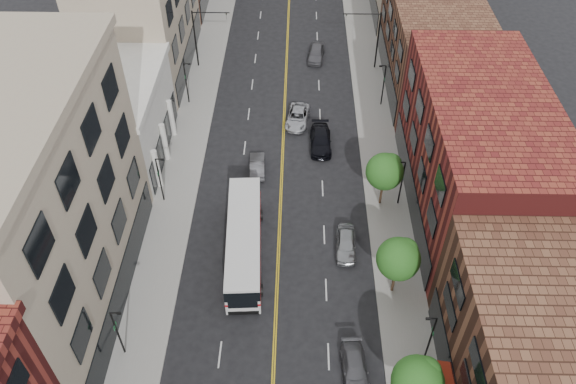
# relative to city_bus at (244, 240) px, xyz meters

# --- Properties ---
(sidewalk_left) EXTENTS (4.00, 110.00, 0.15)m
(sidewalk_left) POSITION_rel_city_bus_xyz_m (-7.15, 17.42, -1.80)
(sidewalk_left) COLOR gray
(sidewalk_left) RESTS_ON ground
(sidewalk_right) EXTENTS (4.00, 110.00, 0.15)m
(sidewalk_right) POSITION_rel_city_bus_xyz_m (12.85, 17.42, -1.80)
(sidewalk_right) COLOR gray
(sidewalk_right) RESTS_ON ground
(bldg_l_tanoffice) EXTENTS (10.00, 22.00, 18.00)m
(bldg_l_tanoffice) POSITION_rel_city_bus_xyz_m (-14.15, -4.58, 7.13)
(bldg_l_tanoffice) COLOR gray
(bldg_l_tanoffice) RESTS_ON ground
(bldg_l_white) EXTENTS (10.00, 14.00, 8.00)m
(bldg_l_white) POSITION_rel_city_bus_xyz_m (-14.15, 13.42, 2.13)
(bldg_l_white) COLOR silver
(bldg_l_white) RESTS_ON ground
(bldg_r_mid) EXTENTS (10.00, 22.00, 12.00)m
(bldg_r_mid) POSITION_rel_city_bus_xyz_m (19.85, 6.42, 4.13)
(bldg_r_mid) COLOR maroon
(bldg_r_mid) RESTS_ON ground
(bldg_r_far_a) EXTENTS (10.00, 20.00, 10.00)m
(bldg_r_far_a) POSITION_rel_city_bus_xyz_m (19.85, 27.42, 3.13)
(bldg_r_far_a) COLOR #522E21
(bldg_r_far_a) RESTS_ON ground
(tree_r_1) EXTENTS (3.40, 3.40, 5.59)m
(tree_r_1) POSITION_rel_city_bus_xyz_m (12.23, -13.51, 2.25)
(tree_r_1) COLOR black
(tree_r_1) RESTS_ON sidewalk_right
(tree_r_2) EXTENTS (3.40, 3.40, 5.59)m
(tree_r_2) POSITION_rel_city_bus_xyz_m (12.23, -3.51, 2.25)
(tree_r_2) COLOR black
(tree_r_2) RESTS_ON sidewalk_right
(tree_r_3) EXTENTS (3.40, 3.40, 5.59)m
(tree_r_3) POSITION_rel_city_bus_xyz_m (12.23, 6.49, 2.25)
(tree_r_3) COLOR black
(tree_r_3) RESTS_ON sidewalk_right
(lamp_l_1) EXTENTS (0.81, 0.55, 5.05)m
(lamp_l_1) POSITION_rel_city_bus_xyz_m (-8.11, -9.58, 1.10)
(lamp_l_1) COLOR black
(lamp_l_1) RESTS_ON sidewalk_left
(lamp_l_2) EXTENTS (0.81, 0.55, 5.05)m
(lamp_l_2) POSITION_rel_city_bus_xyz_m (-8.11, 6.42, 1.10)
(lamp_l_2) COLOR black
(lamp_l_2) RESTS_ON sidewalk_left
(lamp_l_3) EXTENTS (0.81, 0.55, 5.05)m
(lamp_l_3) POSITION_rel_city_bus_xyz_m (-8.11, 22.42, 1.10)
(lamp_l_3) COLOR black
(lamp_l_3) RESTS_ON sidewalk_left
(lamp_r_1) EXTENTS (0.81, 0.55, 5.05)m
(lamp_r_1) POSITION_rel_city_bus_xyz_m (13.80, -9.58, 1.10)
(lamp_r_1) COLOR black
(lamp_r_1) RESTS_ON sidewalk_right
(lamp_r_2) EXTENTS (0.81, 0.55, 5.05)m
(lamp_r_2) POSITION_rel_city_bus_xyz_m (13.80, 6.42, 1.10)
(lamp_r_2) COLOR black
(lamp_r_2) RESTS_ON sidewalk_right
(lamp_r_3) EXTENTS (0.81, 0.55, 5.05)m
(lamp_r_3) POSITION_rel_city_bus_xyz_m (13.80, 22.42, 1.10)
(lamp_r_3) COLOR black
(lamp_r_3) RESTS_ON sidewalk_right
(signal_mast_left) EXTENTS (4.49, 0.18, 7.20)m
(signal_mast_left) POSITION_rel_city_bus_xyz_m (-7.42, 30.42, 2.77)
(signal_mast_left) COLOR black
(signal_mast_left) RESTS_ON sidewalk_left
(signal_mast_right) EXTENTS (4.49, 0.18, 7.20)m
(signal_mast_right) POSITION_rel_city_bus_xyz_m (13.11, 30.42, 2.77)
(signal_mast_right) COLOR black
(signal_mast_right) RESTS_ON sidewalk_right
(city_bus) EXTENTS (3.56, 12.67, 3.22)m
(city_bus) POSITION_rel_city_bus_xyz_m (0.00, 0.00, 0.00)
(city_bus) COLOR silver
(city_bus) RESTS_ON ground
(car_parked_mid) EXTENTS (2.08, 4.54, 1.29)m
(car_parked_mid) POSITION_rel_city_bus_xyz_m (8.65, -10.87, -1.23)
(car_parked_mid) COLOR #525258
(car_parked_mid) RESTS_ON ground
(car_parked_far) EXTENTS (1.96, 4.41, 1.47)m
(car_parked_far) POSITION_rel_city_bus_xyz_m (8.65, 0.77, -1.14)
(car_parked_far) COLOR gray
(car_parked_far) RESTS_ON ground
(car_lane_behind) EXTENTS (1.66, 4.16, 1.34)m
(car_lane_behind) POSITION_rel_city_bus_xyz_m (0.39, 10.90, -1.20)
(car_lane_behind) COLOR #535358
(car_lane_behind) RESTS_ON ground
(car_lane_a) EXTENTS (2.20, 5.31, 1.54)m
(car_lane_a) POSITION_rel_city_bus_xyz_m (6.77, 14.92, -1.11)
(car_lane_a) COLOR black
(car_lane_a) RESTS_ON ground
(car_lane_b) EXTENTS (2.98, 5.33, 1.41)m
(car_lane_b) POSITION_rel_city_bus_xyz_m (4.35, 19.01, -1.17)
(car_lane_b) COLOR #B1B3B9
(car_lane_b) RESTS_ON ground
(car_lane_c) EXTENTS (2.46, 4.91, 1.61)m
(car_lane_c) POSITION_rel_city_bus_xyz_m (6.59, 32.57, -1.07)
(car_lane_c) COLOR #56555B
(car_lane_c) RESTS_ON ground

